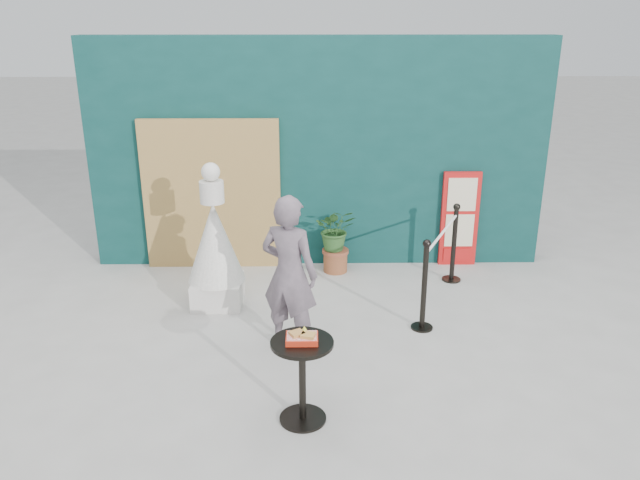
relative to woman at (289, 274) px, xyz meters
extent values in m
plane|color=#ADAAA5|center=(0.31, -0.73, -0.82)|extent=(60.00, 60.00, 0.00)
cube|color=#0B3230|center=(0.31, 2.42, 0.68)|extent=(6.00, 0.30, 3.00)
cube|color=tan|center=(-1.09, 2.21, 0.18)|extent=(1.80, 0.08, 2.00)
imported|color=slate|center=(0.00, 0.00, 0.00)|extent=(0.70, 0.60, 1.63)
cube|color=red|center=(2.21, 2.23, -0.17)|extent=(0.50, 0.06, 1.30)
cube|color=beige|center=(2.21, 2.20, 0.18)|extent=(0.38, 0.02, 0.45)
cube|color=beige|center=(2.21, 2.20, -0.32)|extent=(0.38, 0.02, 0.45)
cube|color=red|center=(2.21, 2.20, -0.67)|extent=(0.38, 0.02, 0.18)
cube|color=silver|center=(-0.89, 1.02, -0.66)|extent=(0.57, 0.57, 0.31)
cone|color=white|center=(-0.89, 1.02, -0.03)|extent=(0.67, 0.67, 0.94)
cylinder|color=silver|center=(-0.89, 1.02, 0.56)|extent=(0.27, 0.27, 0.25)
sphere|color=silver|center=(-0.89, 1.02, 0.79)|extent=(0.21, 0.21, 0.21)
cylinder|color=black|center=(0.14, -1.24, -0.81)|extent=(0.40, 0.40, 0.02)
cylinder|color=black|center=(0.14, -1.24, -0.46)|extent=(0.06, 0.06, 0.72)
cylinder|color=black|center=(0.14, -1.24, -0.08)|extent=(0.52, 0.52, 0.03)
cube|color=red|center=(0.14, -1.24, -0.04)|extent=(0.26, 0.19, 0.05)
cube|color=red|center=(0.14, -1.24, -0.01)|extent=(0.24, 0.17, 0.00)
cube|color=#D8994F|center=(0.10, -1.23, 0.00)|extent=(0.15, 0.14, 0.02)
cube|color=#D18E4C|center=(0.19, -1.26, 0.00)|extent=(0.13, 0.13, 0.02)
cone|color=yellow|center=(0.16, -1.19, 0.02)|extent=(0.06, 0.06, 0.06)
cylinder|color=brown|center=(0.54, 2.00, -0.68)|extent=(0.32, 0.32, 0.26)
cylinder|color=brown|center=(0.54, 2.00, -0.53)|extent=(0.35, 0.35, 0.04)
imported|color=#295323|center=(0.54, 2.00, -0.22)|extent=(0.52, 0.45, 0.58)
cylinder|color=black|center=(1.43, 0.38, -0.81)|extent=(0.24, 0.24, 0.02)
cylinder|color=black|center=(1.43, 0.38, -0.34)|extent=(0.06, 0.06, 0.96)
sphere|color=black|center=(1.43, 0.38, 0.17)|extent=(0.09, 0.09, 0.09)
cylinder|color=black|center=(2.03, 1.68, -0.81)|extent=(0.24, 0.24, 0.02)
cylinder|color=black|center=(2.03, 1.68, -0.34)|extent=(0.06, 0.06, 0.96)
sphere|color=black|center=(2.03, 1.68, 0.17)|extent=(0.09, 0.09, 0.09)
cylinder|color=white|center=(1.73, 1.03, 0.06)|extent=(0.63, 1.31, 0.03)
camera|label=1|loc=(0.23, -5.70, 2.44)|focal=35.00mm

